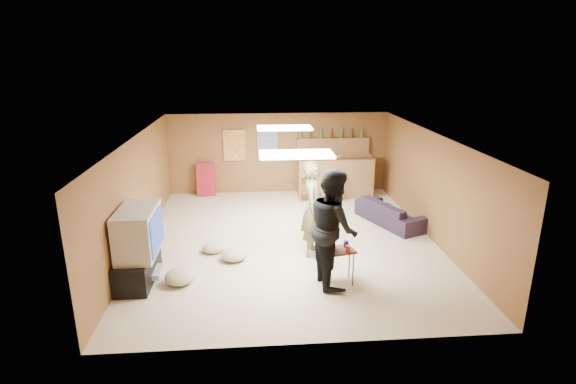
{
  "coord_description": "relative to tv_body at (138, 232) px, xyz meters",
  "views": [
    {
      "loc": [
        -0.71,
        -8.63,
        3.75
      ],
      "look_at": [
        0.0,
        0.2,
        1.0
      ],
      "focal_mm": 28.0,
      "sensor_mm": 36.0,
      "label": 1
    }
  ],
  "objects": [
    {
      "name": "person_black",
      "position": [
        3.24,
        -0.32,
        0.09
      ],
      "size": [
        0.86,
        1.05,
        1.99
      ],
      "primitive_type": "imported",
      "rotation": [
        0.0,
        0.0,
        1.69
      ],
      "color": "black",
      "rests_on": "ground"
    },
    {
      "name": "ceiling_panel_front",
      "position": [
        2.65,
        0.0,
        1.27
      ],
      "size": [
        1.2,
        0.6,
        0.04
      ],
      "primitive_type": "cube",
      "color": "white",
      "rests_on": "ceiling"
    },
    {
      "name": "cushion_far",
      "position": [
        0.66,
        -0.16,
        -0.78
      ],
      "size": [
        0.62,
        0.62,
        0.24
      ],
      "primitive_type": "ellipsoid",
      "rotation": [
        0.0,
        0.0,
        -0.2
      ],
      "color": "tan",
      "rests_on": "ground"
    },
    {
      "name": "tv_screen",
      "position": [
        0.31,
        0.0,
        0.0
      ],
      "size": [
        0.02,
        0.95,
        0.65
      ],
      "primitive_type": "cube",
      "color": "navy",
      "rests_on": "tv_body"
    },
    {
      "name": "cushion_mid",
      "position": [
        1.12,
        1.05,
        -0.8
      ],
      "size": [
        0.54,
        0.54,
        0.19
      ],
      "primitive_type": "ellipsoid",
      "rotation": [
        0.0,
        0.0,
        0.33
      ],
      "color": "tan",
      "rests_on": "ground"
    },
    {
      "name": "bottle_row",
      "position": [
        4.09,
        4.88,
        0.75
      ],
      "size": [
        1.76,
        0.08,
        0.26
      ],
      "primitive_type": null,
      "color": "#3F7233",
      "rests_on": "bar_shelf"
    },
    {
      "name": "tv_body",
      "position": [
        0.0,
        0.0,
        0.0
      ],
      "size": [
        0.6,
        1.1,
        0.8
      ],
      "primitive_type": "cube",
      "color": "#B2B2B7",
      "rests_on": "tv_stand"
    },
    {
      "name": "ceiling_panel_back",
      "position": [
        2.65,
        2.7,
        1.27
      ],
      "size": [
        1.2,
        0.6,
        0.04
      ],
      "primitive_type": "cube",
      "color": "white",
      "rests_on": "ceiling"
    },
    {
      "name": "bar_backing",
      "position": [
        4.15,
        4.92,
        0.3
      ],
      "size": [
        2.0,
        0.14,
        0.6
      ],
      "primitive_type": "cube",
      "color": "olive",
      "rests_on": "bar_counter"
    },
    {
      "name": "cup_red_near",
      "position": [
        3.25,
        -0.3,
        -0.24
      ],
      "size": [
        0.09,
        0.09,
        0.12
      ],
      "primitive_type": "cylinder",
      "rotation": [
        0.0,
        0.0,
        -0.1
      ],
      "color": "#B62E0C",
      "rests_on": "tray_table"
    },
    {
      "name": "wall_front",
      "position": [
        2.65,
        -2.0,
        0.2
      ],
      "size": [
        6.0,
        0.02,
        2.2
      ],
      "primitive_type": "cube",
      "color": "brown",
      "rests_on": "ground"
    },
    {
      "name": "bar_stool_left",
      "position": [
        3.29,
        4.08,
        -0.36
      ],
      "size": [
        0.42,
        0.42,
        1.09
      ],
      "primitive_type": null,
      "rotation": [
        0.0,
        0.0,
        -0.26
      ],
      "color": "olive",
      "rests_on": "ground"
    },
    {
      "name": "bar_lip",
      "position": [
        4.15,
        4.2,
        0.2
      ],
      "size": [
        2.1,
        0.12,
        0.05
      ],
      "primitive_type": "cube",
      "color": "#3F2114",
      "rests_on": "bar_counter"
    },
    {
      "name": "poster_right",
      "position": [
        2.35,
        4.96,
        0.45
      ],
      "size": [
        0.55,
        0.03,
        0.8
      ],
      "primitive_type": "cube",
      "color": "#334C99",
      "rests_on": "wall_back"
    },
    {
      "name": "dvd_box",
      "position": [
        0.15,
        0.0,
        -0.75
      ],
      "size": [
        0.35,
        0.5,
        0.08
      ],
      "primitive_type": "cube",
      "color": "#B2B2B7",
      "rests_on": "tv_stand"
    },
    {
      "name": "cup_blue",
      "position": [
        3.48,
        -0.25,
        -0.24
      ],
      "size": [
        0.11,
        0.11,
        0.12
      ],
      "primitive_type": "cylinder",
      "rotation": [
        0.0,
        0.0,
        0.36
      ],
      "color": "navy",
      "rests_on": "tray_table"
    },
    {
      "name": "folding_chair_stack",
      "position": [
        0.65,
        4.8,
        -0.45
      ],
      "size": [
        0.5,
        0.26,
        0.91
      ],
      "primitive_type": "cube",
      "rotation": [
        -0.14,
        0.0,
        0.0
      ],
      "color": "#A41E29",
      "rests_on": "ground"
    },
    {
      "name": "poster_left",
      "position": [
        1.45,
        4.96,
        0.45
      ],
      "size": [
        0.6,
        0.03,
        0.85
      ],
      "primitive_type": "cube",
      "color": "#BF3F26",
      "rests_on": "wall_back"
    },
    {
      "name": "wall_left",
      "position": [
        -0.35,
        1.5,
        0.2
      ],
      "size": [
        0.02,
        7.0,
        2.2
      ],
      "primitive_type": "cube",
      "color": "brown",
      "rests_on": "ground"
    },
    {
      "name": "cushion_near_tv",
      "position": [
        1.55,
        0.67,
        -0.79
      ],
      "size": [
        0.59,
        0.59,
        0.23
      ],
      "primitive_type": "ellipsoid",
      "rotation": [
        0.0,
        0.0,
        -0.19
      ],
      "color": "tan",
      "rests_on": "ground"
    },
    {
      "name": "bar_shelf",
      "position": [
        4.15,
        4.9,
        0.6
      ],
      "size": [
        2.0,
        0.18,
        0.05
      ],
      "primitive_type": "cube",
      "color": "olive",
      "rests_on": "bar_backing"
    },
    {
      "name": "wall_right",
      "position": [
        5.65,
        1.5,
        0.2
      ],
      "size": [
        0.02,
        7.0,
        2.2
      ],
      "primitive_type": "cube",
      "color": "brown",
      "rests_on": "ground"
    },
    {
      "name": "cup_red_far",
      "position": [
        3.47,
        -0.43,
        -0.24
      ],
      "size": [
        0.09,
        0.09,
        0.11
      ],
      "primitive_type": "cylinder",
      "rotation": [
        0.0,
        0.0,
        -0.2
      ],
      "color": "#B62E0C",
      "rests_on": "tray_table"
    },
    {
      "name": "ground",
      "position": [
        2.65,
        1.5,
        -0.9
      ],
      "size": [
        7.0,
        7.0,
        0.0
      ],
      "primitive_type": "plane",
      "color": "beige",
      "rests_on": "ground"
    },
    {
      "name": "bar_counter",
      "position": [
        4.15,
        4.45,
        -0.35
      ],
      "size": [
        2.0,
        0.6,
        1.1
      ],
      "primitive_type": "cube",
      "color": "olive",
      "rests_on": "ground"
    },
    {
      "name": "sofa",
      "position": [
        5.05,
        2.31,
        -0.64
      ],
      "size": [
        1.35,
        1.95,
        0.53
      ],
      "primitive_type": "imported",
      "rotation": [
        0.0,
        0.0,
        1.97
      ],
      "color": "black",
      "rests_on": "ground"
    },
    {
      "name": "tv_stand",
      "position": [
        -0.07,
        0.0,
        -0.65
      ],
      "size": [
        0.55,
        1.3,
        0.5
      ],
      "primitive_type": "cube",
      "color": "black",
      "rests_on": "ground"
    },
    {
      "name": "wall_back",
      "position": [
        2.65,
        5.0,
        0.2
      ],
      "size": [
        6.0,
        0.02,
        2.2
      ],
      "primitive_type": "cube",
      "color": "brown",
      "rests_on": "ground"
    },
    {
      "name": "ceiling",
      "position": [
        2.65,
        1.5,
        1.3
      ],
      "size": [
        6.0,
        7.0,
        0.02
      ],
      "primitive_type": "cube",
      "color": "silver",
      "rests_on": "ground"
    },
    {
      "name": "tray_table",
      "position": [
        3.36,
        -0.34,
        -0.6
      ],
      "size": [
        0.53,
        0.47,
        0.6
      ],
      "primitive_type": "cube",
      "rotation": [
        0.0,
        0.0,
        0.23
      ],
      "color": "#3F2114",
      "rests_on": "ground"
    },
    {
      "name": "person_olive",
      "position": [
        3.07,
        0.85,
        0.03
      ],
      "size": [
        0.63,
        0.78,
        1.86
      ],
      "primitive_type": "imported",
      "rotation": [
        0.0,
        0.0,
        1.27
      ],
      "color": "brown",
      "rests_on": "ground"
    },
    {
      "name": "bar_stool_right",
      "position": [
        4.16,
        4.1,
        -0.24
      ],
      "size": [
        0.53,
        0.53,
        1.32
      ],
      "primitive_type": null,
      "rotation": [
        0.0,
        0.0,
        0.34
      ],
      "color": "olive",
      "rests_on": "ground"
    }
  ]
}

